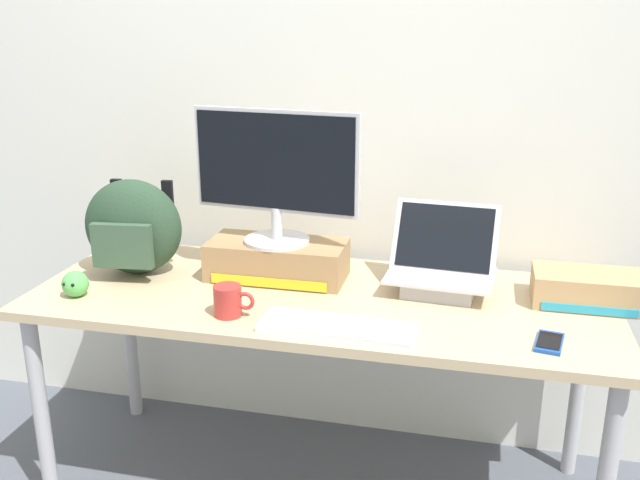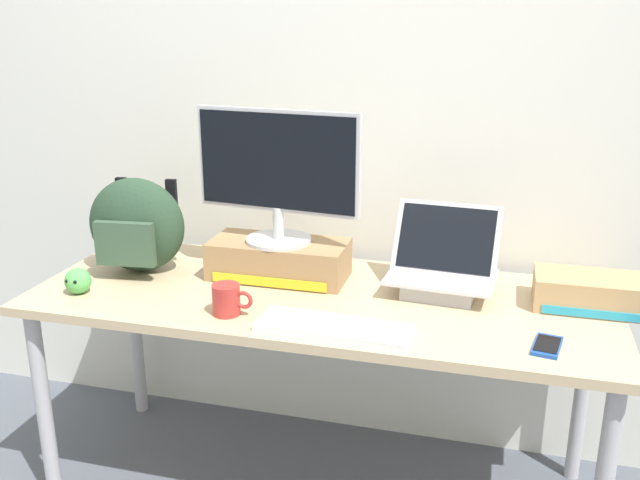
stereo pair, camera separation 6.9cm
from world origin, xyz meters
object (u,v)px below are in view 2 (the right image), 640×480
plush_toy (78,281)px  coffee_mug (227,300)px  toner_box_yellow (279,259)px  open_laptop (442,276)px  desktop_monitor (277,173)px  toner_box_cyan (589,292)px  cell_phone (547,346)px  messenger_backpack (137,226)px  external_keyboard (334,327)px

plush_toy → coffee_mug: bearing=-3.3°
toner_box_yellow → open_laptop: size_ratio=1.31×
desktop_monitor → plush_toy: bearing=-145.5°
toner_box_yellow → toner_box_cyan: size_ratio=1.43×
coffee_mug → cell_phone: (0.91, 0.02, -0.04)m
desktop_monitor → open_laptop: (0.54, 0.00, -0.30)m
messenger_backpack → toner_box_cyan: size_ratio=1.10×
desktop_monitor → messenger_backpack: (-0.48, -0.07, -0.20)m
plush_toy → toner_box_cyan: size_ratio=0.26×
desktop_monitor → external_keyboard: 0.58m
messenger_backpack → plush_toy: bearing=-116.8°
cell_phone → coffee_mug: bearing=-168.7°
messenger_backpack → plush_toy: 0.28m
toner_box_yellow → cell_phone: toner_box_yellow is taller
coffee_mug → toner_box_cyan: (1.03, 0.33, 0.00)m
open_laptop → messenger_backpack: 1.04m
desktop_monitor → open_laptop: size_ratio=1.60×
messenger_backpack → desktop_monitor: bearing=1.4°
toner_box_yellow → messenger_backpack: bearing=-171.9°
toner_box_yellow → plush_toy: bearing=-152.0°
desktop_monitor → open_laptop: 0.62m
desktop_monitor → toner_box_cyan: desktop_monitor is taller
desktop_monitor → plush_toy: size_ratio=6.78×
coffee_mug → external_keyboard: bearing=-5.1°
external_keyboard → toner_box_cyan: toner_box_cyan is taller
external_keyboard → cell_phone: size_ratio=3.13×
open_laptop → external_keyboard: size_ratio=0.79×
desktop_monitor → toner_box_cyan: bearing=6.5°
toner_box_cyan → coffee_mug: bearing=-162.2°
open_laptop → coffee_mug: open_laptop is taller
toner_box_yellow → external_keyboard: bearing=-52.3°
plush_toy → messenger_backpack: bearing=69.8°
plush_toy → toner_box_yellow: bearing=28.0°
external_keyboard → coffee_mug: 0.33m
desktop_monitor → messenger_backpack: 0.53m
toner_box_yellow → plush_toy: 0.65m
coffee_mug → cell_phone: coffee_mug is taller
toner_box_yellow → external_keyboard: 0.46m
toner_box_yellow → toner_box_cyan: toner_box_yellow is taller
messenger_backpack → toner_box_yellow: bearing=1.5°
open_laptop → toner_box_cyan: 0.44m
toner_box_yellow → open_laptop: bearing=0.2°
desktop_monitor → coffee_mug: desktop_monitor is taller
cell_phone → toner_box_cyan: (0.13, 0.31, 0.04)m
cell_phone → toner_box_cyan: bearing=78.0°
external_keyboard → toner_box_yellow: bearing=130.7°
messenger_backpack → open_laptop: bearing=-2.6°
open_laptop → messenger_backpack: bearing=-171.5°
messenger_backpack → toner_box_cyan: bearing=-3.9°
cell_phone → plush_toy: 1.43m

